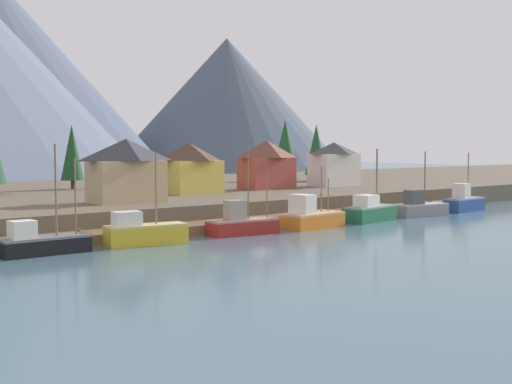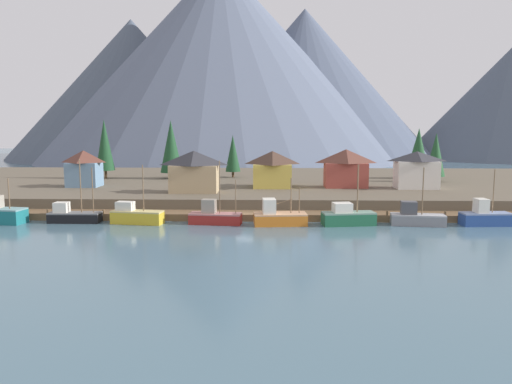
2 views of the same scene
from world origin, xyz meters
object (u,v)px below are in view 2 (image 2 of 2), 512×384
(fishing_boat_grey, at_px, (416,217))
(house_tan, at_px, (194,171))
(fishing_boat_red, at_px, (215,216))
(conifer_mid_right, at_px, (171,146))
(house_white, at_px, (417,170))
(conifer_near_left, at_px, (436,155))
(house_blue, at_px, (84,168))
(conifer_near_right, at_px, (418,149))
(house_yellow, at_px, (272,169))
(fishing_boat_orange, at_px, (278,217))
(conifer_mid_left, at_px, (233,153))
(fishing_boat_teal, at_px, (0,214))
(fishing_boat_black, at_px, (73,215))
(fishing_boat_yellow, at_px, (136,216))
(fishing_boat_blue, at_px, (485,217))
(house_red, at_px, (346,168))
(fishing_boat_green, at_px, (348,217))
(conifer_back_left, at_px, (105,145))

(fishing_boat_grey, distance_m, house_tan, 35.57)
(fishing_boat_red, relative_size, conifer_mid_right, 0.73)
(house_white, xyz_separation_m, conifer_near_left, (6.67, 10.73, 1.96))
(house_blue, relative_size, conifer_near_right, 0.63)
(house_tan, distance_m, house_yellow, 14.80)
(fishing_boat_orange, xyz_separation_m, conifer_near_right, (29.38, 37.27, 7.41))
(fishing_boat_orange, bearing_deg, fishing_boat_red, 172.05)
(conifer_near_left, relative_size, conifer_mid_right, 0.79)
(house_white, xyz_separation_m, conifer_mid_left, (-33.40, 17.59, 1.79))
(fishing_boat_red, bearing_deg, house_blue, 146.29)
(fishing_boat_red, distance_m, conifer_mid_right, 38.07)
(conifer_near_left, distance_m, conifer_mid_left, 40.65)
(conifer_mid_left, bearing_deg, house_blue, -146.86)
(house_tan, bearing_deg, house_yellow, 29.49)
(fishing_boat_teal, height_order, house_tan, house_tan)
(fishing_boat_black, xyz_separation_m, fishing_boat_orange, (28.58, -0.83, 0.16))
(fishing_boat_orange, relative_size, conifer_near_right, 0.71)
(fishing_boat_yellow, bearing_deg, fishing_boat_teal, -170.65)
(fishing_boat_teal, xyz_separation_m, conifer_near_right, (67.85, 37.21, 7.25))
(house_tan, bearing_deg, fishing_boat_orange, -46.39)
(conifer_near_left, relative_size, conifer_mid_left, 1.06)
(fishing_boat_orange, height_order, conifer_mid_left, conifer_mid_left)
(house_white, height_order, house_tan, house_tan)
(house_blue, xyz_separation_m, conifer_near_left, (65.60, 9.81, 1.94))
(conifer_mid_right, bearing_deg, fishing_boat_yellow, -86.82)
(fishing_boat_blue, bearing_deg, fishing_boat_teal, 176.12)
(fishing_boat_black, xyz_separation_m, house_white, (52.92, 19.75, 4.81))
(fishing_boat_red, height_order, house_tan, house_tan)
(house_tan, height_order, house_yellow, house_tan)
(fishing_boat_red, relative_size, fishing_boat_orange, 1.19)
(fishing_boat_teal, height_order, conifer_mid_left, conifer_mid_left)
(house_yellow, bearing_deg, conifer_mid_left, 116.61)
(fishing_boat_teal, height_order, house_red, house_red)
(fishing_boat_green, distance_m, conifer_near_right, 42.80)
(fishing_boat_teal, xyz_separation_m, fishing_boat_grey, (57.17, 0.30, -0.24))
(fishing_boat_yellow, height_order, conifer_back_left, conifer_back_left)
(house_white, distance_m, house_red, 12.16)
(fishing_boat_grey, bearing_deg, house_white, 81.68)
(house_white, bearing_deg, conifer_near_right, 73.19)
(house_tan, xyz_separation_m, conifer_back_left, (-21.64, 20.89, 3.42))
(fishing_boat_black, bearing_deg, house_blue, 105.76)
(fishing_boat_orange, relative_size, fishing_boat_grey, 0.94)
(conifer_mid_right, bearing_deg, conifer_mid_left, 12.62)
(house_blue, bearing_deg, house_white, -0.89)
(house_red, xyz_separation_m, house_blue, (-46.82, -0.20, -0.13))
(house_white, distance_m, house_yellow, 25.12)
(house_tan, bearing_deg, conifer_near_left, 20.83)
(fishing_boat_black, bearing_deg, conifer_near_right, 31.72)
(house_red, height_order, house_yellow, house_red)
(conifer_back_left, bearing_deg, fishing_boat_grey, -32.84)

